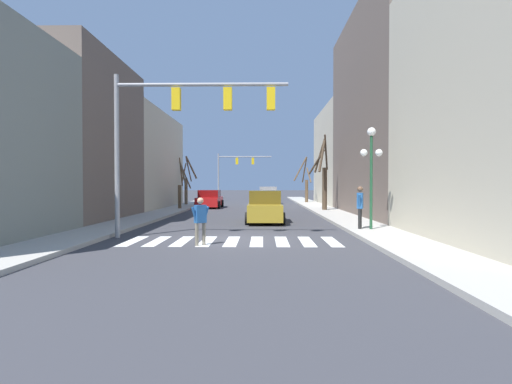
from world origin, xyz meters
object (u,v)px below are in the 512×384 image
at_px(street_lamp_right_corner, 371,157).
at_px(street_tree_right_far, 181,188).
at_px(pedestrian_crossing_street, 200,217).
at_px(car_parked_right_far, 268,196).
at_px(street_tree_right_mid, 305,183).
at_px(traffic_signal_near, 180,117).
at_px(street_tree_left_far, 323,177).
at_px(car_at_intersection, 265,207).
at_px(street_tree_left_mid, 187,184).
at_px(pedestrian_waiting_at_curb, 360,204).
at_px(car_parked_right_near, 210,199).
at_px(traffic_signal_far, 234,166).

xyz_separation_m(street_lamp_right_corner, street_tree_right_far, (-11.11, 14.39, -1.43)).
bearing_deg(pedestrian_crossing_street, car_parked_right_far, 44.82).
distance_m(car_parked_right_far, street_tree_right_mid, 4.35).
relative_size(traffic_signal_near, street_tree_right_far, 1.65).
relative_size(traffic_signal_near, street_tree_left_far, 1.18).
bearing_deg(street_lamp_right_corner, car_at_intersection, 134.96).
distance_m(traffic_signal_near, street_tree_left_mid, 23.32).
relative_size(street_tree_left_mid, street_tree_right_mid, 0.95).
bearing_deg(street_tree_left_far, pedestrian_waiting_at_curb, -91.47).
bearing_deg(street_tree_left_far, car_parked_right_far, 109.09).
height_order(pedestrian_waiting_at_curb, pedestrian_crossing_street, pedestrian_waiting_at_curb).
bearing_deg(street_tree_left_mid, street_tree_left_far, -34.56).
bearing_deg(street_tree_right_far, pedestrian_crossing_street, -76.39).
bearing_deg(street_tree_left_far, street_lamp_right_corner, -89.56).
distance_m(pedestrian_crossing_street, street_tree_left_far, 17.89).
distance_m(traffic_signal_near, car_at_intersection, 8.14).
bearing_deg(pedestrian_crossing_street, car_parked_right_near, 57.03).
height_order(pedestrian_crossing_street, street_tree_right_mid, street_tree_right_mid).
relative_size(pedestrian_waiting_at_curb, street_tree_left_far, 0.32).
distance_m(traffic_signal_far, street_tree_right_mid, 11.27).
relative_size(traffic_signal_near, pedestrian_waiting_at_curb, 3.64).
xyz_separation_m(traffic_signal_near, street_tree_left_far, (7.68, 14.70, -2.04)).
bearing_deg(traffic_signal_near, street_tree_right_mid, 74.27).
bearing_deg(car_parked_right_far, traffic_signal_far, 25.86).
distance_m(traffic_signal_near, street_tree_left_far, 16.72).
height_order(pedestrian_waiting_at_curb, street_tree_right_far, street_tree_right_far).
relative_size(street_lamp_right_corner, car_parked_right_near, 0.97).
bearing_deg(car_parked_right_near, traffic_signal_near, -175.60).
relative_size(street_lamp_right_corner, pedestrian_waiting_at_curb, 2.37).
distance_m(street_tree_left_mid, street_tree_right_far, 6.62).
bearing_deg(street_tree_left_mid, car_parked_right_far, 23.56).
distance_m(street_lamp_right_corner, street_tree_right_far, 18.23).
distance_m(traffic_signal_near, traffic_signal_far, 34.79).
xyz_separation_m(pedestrian_crossing_street, street_tree_right_mid, (6.64, 29.13, 1.23)).
xyz_separation_m(pedestrian_waiting_at_curb, street_tree_left_mid, (-11.46, 20.75, 0.89)).
relative_size(car_parked_right_far, car_parked_right_near, 0.95).
xyz_separation_m(car_at_intersection, pedestrian_waiting_at_curb, (4.09, -4.32, 0.43)).
height_order(car_at_intersection, car_parked_right_far, car_parked_right_far).
xyz_separation_m(street_tree_right_mid, street_tree_left_far, (-0.01, -12.59, 0.42)).
xyz_separation_m(traffic_signal_near, pedestrian_waiting_at_curb, (7.36, 2.07, -3.41)).
xyz_separation_m(street_lamp_right_corner, street_tree_left_far, (-0.10, 12.84, -0.62)).
distance_m(pedestrian_crossing_street, street_tree_right_mid, 29.90).
relative_size(traffic_signal_far, street_tree_left_far, 1.20).
bearing_deg(traffic_signal_near, street_lamp_right_corner, 13.50).
relative_size(traffic_signal_far, pedestrian_crossing_street, 4.18).
bearing_deg(street_tree_right_mid, street_tree_left_far, -90.04).
xyz_separation_m(traffic_signal_near, car_parked_right_near, (-1.50, 19.48, -3.91)).
height_order(car_parked_right_far, street_tree_left_far, street_tree_left_far).
distance_m(pedestrian_waiting_at_curb, street_tree_right_mid, 25.25).
bearing_deg(street_tree_right_mid, street_tree_left_mid, -159.20).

